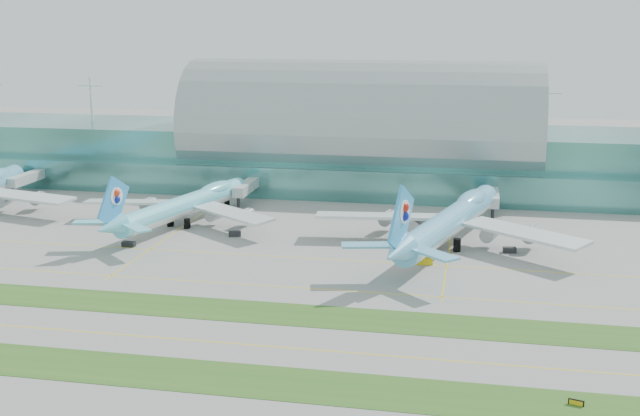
% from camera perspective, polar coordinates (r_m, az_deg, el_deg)
% --- Properties ---
extents(ground, '(700.00, 700.00, 0.00)m').
position_cam_1_polar(ground, '(156.64, -3.95, -7.70)').
color(ground, gray).
rests_on(ground, ground).
extents(terminal, '(340.00, 69.10, 36.00)m').
position_cam_1_polar(terminal, '(275.89, 2.99, 4.47)').
color(terminal, '#3D7A75').
rests_on(terminal, ground).
extents(grass_strip_near, '(420.00, 12.00, 0.08)m').
position_cam_1_polar(grass_strip_near, '(131.94, -7.18, -11.89)').
color(grass_strip_near, '#2D591E').
rests_on(grass_strip_near, ground).
extents(grass_strip_far, '(420.00, 12.00, 0.08)m').
position_cam_1_polar(grass_strip_far, '(158.43, -3.76, -7.44)').
color(grass_strip_far, '#2D591E').
rests_on(grass_strip_far, ground).
extents(taxiline_b, '(420.00, 0.35, 0.01)m').
position_cam_1_polar(taxiline_b, '(144.15, -5.41, -9.63)').
color(taxiline_b, yellow).
rests_on(taxiline_b, ground).
extents(taxiline_c, '(420.00, 0.35, 0.01)m').
position_cam_1_polar(taxiline_c, '(173.04, -2.39, -5.63)').
color(taxiline_c, yellow).
rests_on(taxiline_c, ground).
extents(taxiline_d, '(420.00, 0.35, 0.01)m').
position_cam_1_polar(taxiline_d, '(193.48, -0.87, -3.58)').
color(taxiline_d, yellow).
rests_on(taxiline_d, ground).
extents(airliner_b, '(59.61, 68.79, 19.18)m').
position_cam_1_polar(airliner_b, '(227.44, -9.48, 0.31)').
color(airliner_b, '#67D1E4').
rests_on(airliner_b, ground).
extents(airliner_c, '(68.46, 79.19, 22.19)m').
position_cam_1_polar(airliner_c, '(205.57, 9.31, -0.78)').
color(airliner_c, '#67BBE3').
rests_on(airliner_c, ground).
extents(gse_c, '(3.33, 1.65, 1.30)m').
position_cam_1_polar(gse_c, '(208.83, -13.45, -2.51)').
color(gse_c, black).
rests_on(gse_c, ground).
extents(gse_d, '(3.58, 2.36, 1.41)m').
position_cam_1_polar(gse_d, '(213.86, -6.08, -1.83)').
color(gse_d, black).
rests_on(gse_d, ground).
extents(gse_e, '(3.77, 2.18, 1.52)m').
position_cam_1_polar(gse_e, '(190.15, 7.48, -3.76)').
color(gse_e, '#DFBE0D').
rests_on(gse_e, ground).
extents(gse_f, '(3.37, 2.11, 1.33)m').
position_cam_1_polar(gse_f, '(203.35, 13.33, -2.92)').
color(gse_f, black).
rests_on(gse_f, ground).
extents(taxiway_sign_east, '(2.30, 0.88, 0.99)m').
position_cam_1_polar(taxiway_sign_east, '(127.99, 17.75, -13.05)').
color(taxiway_sign_east, black).
rests_on(taxiway_sign_east, ground).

